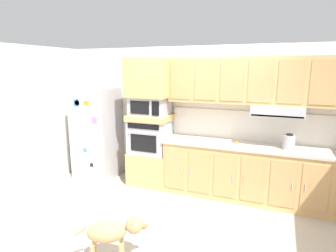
{
  "coord_description": "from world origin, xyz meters",
  "views": [
    {
      "loc": [
        1.2,
        -3.76,
        2.13
      ],
      "look_at": [
        -0.31,
        0.01,
        1.28
      ],
      "focal_mm": 30.03,
      "sensor_mm": 36.0,
      "label": 1
    }
  ],
  "objects": [
    {
      "name": "dog",
      "position": [
        -0.39,
        -1.42,
        0.37
      ],
      "size": [
        0.73,
        0.44,
        0.56
      ],
      "rotation": [
        0.0,
        0.0,
        0.47
      ],
      "color": "tan",
      "rests_on": "ground"
    },
    {
      "name": "refrigerator",
      "position": [
        -2.08,
        0.68,
        0.88
      ],
      "size": [
        0.76,
        0.73,
        1.76
      ],
      "color": "#ADADB2",
      "rests_on": "ground"
    },
    {
      "name": "appliance_upper_cabinet",
      "position": [
        -0.95,
        0.75,
        1.96
      ],
      "size": [
        0.74,
        0.62,
        0.68
      ],
      "primitive_type": "cube",
      "color": "tan",
      "rests_on": "microwave"
    },
    {
      "name": "back_kitchen_wall",
      "position": [
        0.0,
        1.11,
        1.25
      ],
      "size": [
        6.2,
        0.12,
        2.5
      ],
      "primitive_type": "cube",
      "color": "silver",
      "rests_on": "ground"
    },
    {
      "name": "built_in_oven",
      "position": [
        -0.95,
        0.75,
        0.9
      ],
      "size": [
        0.7,
        0.62,
        0.6
      ],
      "color": "#A8AAAF",
      "rests_on": "oven_base_cabinet"
    },
    {
      "name": "side_panel_left",
      "position": [
        -2.8,
        0.0,
        1.25
      ],
      "size": [
        0.12,
        7.1,
        2.5
      ],
      "primitive_type": "cube",
      "color": "silver",
      "rests_on": "ground"
    },
    {
      "name": "backsplash_panel",
      "position": [
        0.9,
        1.04,
        1.17
      ],
      "size": [
        3.01,
        0.02,
        0.5
      ],
      "primitive_type": "cube",
      "color": "white",
      "rests_on": "countertop_slab"
    },
    {
      "name": "ground_plane",
      "position": [
        0.0,
        0.0,
        0.0
      ],
      "size": [
        9.6,
        9.6,
        0.0
      ],
      "primitive_type": "plane",
      "color": "#B2A899"
    },
    {
      "name": "screwdriver",
      "position": [
        0.6,
        0.74,
        0.93
      ],
      "size": [
        0.15,
        0.14,
        0.03
      ],
      "color": "yellow",
      "rests_on": "countertop_slab"
    },
    {
      "name": "microwave",
      "position": [
        -0.95,
        0.75,
        1.46
      ],
      "size": [
        0.64,
        0.54,
        0.32
      ],
      "color": "#A8AAAF",
      "rests_on": "appliance_mid_shelf"
    },
    {
      "name": "countertop_slab",
      "position": [
        0.9,
        0.75,
        0.9
      ],
      "size": [
        3.01,
        0.64,
        0.04
      ],
      "primitive_type": "cube",
      "color": "#BCB2A3",
      "rests_on": "lower_cabinet_run"
    },
    {
      "name": "appliance_mid_shelf",
      "position": [
        -0.95,
        0.75,
        1.25
      ],
      "size": [
        0.74,
        0.62,
        0.1
      ],
      "primitive_type": "cube",
      "color": "tan",
      "rests_on": "built_in_oven"
    },
    {
      "name": "oven_base_cabinet",
      "position": [
        -0.95,
        0.75,
        0.3
      ],
      "size": [
        0.74,
        0.62,
        0.6
      ],
      "primitive_type": "cube",
      "color": "tan",
      "rests_on": "ground"
    },
    {
      "name": "upper_cabinet_with_hood",
      "position": [
        0.92,
        0.87,
        1.9
      ],
      "size": [
        2.97,
        0.48,
        0.88
      ],
      "color": "tan",
      "rests_on": "backsplash_panel"
    },
    {
      "name": "electric_kettle",
      "position": [
        1.37,
        0.7,
        1.03
      ],
      "size": [
        0.17,
        0.17,
        0.24
      ],
      "color": "#A8AAAF",
      "rests_on": "countertop_slab"
    },
    {
      "name": "lower_cabinet_run",
      "position": [
        0.9,
        0.75,
        0.44
      ],
      "size": [
        2.97,
        0.63,
        0.88
      ],
      "color": "tan",
      "rests_on": "ground"
    }
  ]
}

